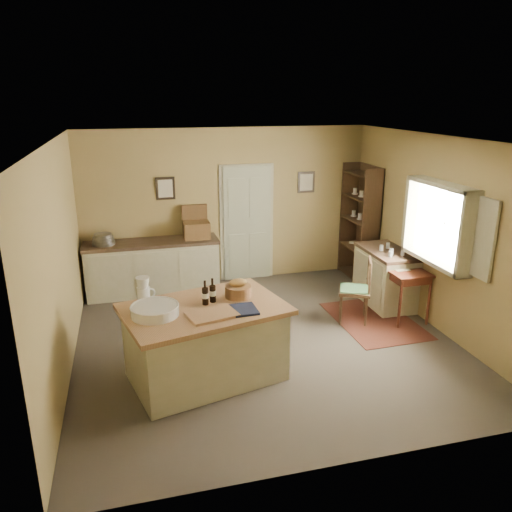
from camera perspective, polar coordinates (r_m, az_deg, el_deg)
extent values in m
plane|color=#4B4339|center=(6.94, 1.03, -9.63)|extent=(5.00, 5.00, 0.00)
cube|color=#978050|center=(8.78, -3.33, 5.67)|extent=(5.00, 0.10, 2.70)
cube|color=#978050|center=(4.24, 10.35, -8.42)|extent=(5.00, 0.10, 2.70)
cube|color=#978050|center=(6.26, -21.52, -0.64)|extent=(0.10, 5.00, 2.70)
cube|color=#978050|center=(7.48, 19.89, 2.43)|extent=(0.10, 5.00, 2.70)
plane|color=silver|center=(6.17, 1.17, 13.18)|extent=(5.00, 5.00, 0.00)
cube|color=#A7AC8E|center=(8.90, -1.04, 3.90)|extent=(0.97, 0.06, 2.11)
cube|color=black|center=(8.56, -10.32, 7.60)|extent=(0.32, 0.02, 0.38)
cube|color=beige|center=(8.54, -10.31, 7.59)|extent=(0.24, 0.01, 0.30)
cube|color=black|center=(9.09, 5.75, 8.39)|extent=(0.32, 0.02, 0.38)
cube|color=beige|center=(9.07, 5.78, 8.38)|extent=(0.24, 0.01, 0.30)
cube|color=beige|center=(7.34, 19.67, -0.51)|extent=(0.25, 1.32, 0.06)
cube|color=beige|center=(7.10, 20.57, 7.63)|extent=(0.25, 1.32, 0.06)
cube|color=white|center=(7.27, 20.89, 3.53)|extent=(0.01, 1.20, 1.00)
cube|color=beige|center=(6.62, 24.65, 1.74)|extent=(0.04, 0.35, 1.00)
cube|color=beige|center=(7.91, 17.32, 5.00)|extent=(0.04, 0.35, 1.00)
cube|color=beige|center=(5.95, -5.79, -10.07)|extent=(1.87, 1.41, 0.85)
cube|color=#A97850|center=(5.75, -5.93, -6.06)|extent=(2.03, 1.56, 0.06)
cylinder|color=white|center=(5.59, -11.48, -6.14)|extent=(0.52, 0.52, 0.11)
cube|color=#A97850|center=(5.51, -5.06, -6.66)|extent=(0.59, 0.48, 0.03)
cube|color=black|center=(5.59, -2.08, -6.22)|extent=(0.43, 0.35, 0.02)
cylinder|color=brown|center=(5.96, -2.06, -4.04)|extent=(0.31, 0.31, 0.14)
cylinder|color=black|center=(5.75, -5.84, -4.19)|extent=(0.07, 0.07, 0.29)
cylinder|color=black|center=(5.81, -4.99, -3.91)|extent=(0.07, 0.07, 0.29)
cube|color=beige|center=(8.59, -11.68, -1.38)|extent=(2.17, 0.60, 0.85)
cube|color=#332319|center=(8.46, -11.87, 1.50)|extent=(2.21, 0.63, 0.05)
cube|color=#52361B|center=(8.48, -6.81, 2.96)|extent=(0.43, 0.33, 0.28)
cylinder|color=#59544F|center=(8.43, -17.06, 1.85)|extent=(0.37, 0.37, 0.18)
cube|color=#4B2115|center=(7.71, 13.35, -7.17)|extent=(1.13, 1.62, 0.01)
cube|color=#3B1810|center=(7.73, 16.36, -1.39)|extent=(0.55, 0.89, 0.03)
cube|color=#3B1810|center=(7.75, 16.31, -1.88)|extent=(0.49, 0.83, 0.10)
cube|color=silver|center=(7.70, 16.05, -1.30)|extent=(0.22, 0.30, 0.01)
cylinder|color=black|center=(7.97, 16.11, -0.49)|extent=(0.05, 0.05, 0.05)
cylinder|color=#3B1810|center=(7.43, 16.12, -5.39)|extent=(0.04, 0.04, 0.72)
cylinder|color=#3B1810|center=(7.67, 19.14, -4.95)|extent=(0.04, 0.04, 0.72)
cylinder|color=#3B1810|center=(8.08, 13.25, -3.24)|extent=(0.04, 0.04, 0.72)
cylinder|color=#3B1810|center=(8.30, 16.10, -2.90)|extent=(0.04, 0.04, 0.72)
cube|color=beige|center=(8.21, 14.53, -2.50)|extent=(0.59, 1.08, 0.85)
cube|color=#332319|center=(8.07, 14.77, 0.50)|extent=(0.62, 1.12, 0.05)
cylinder|color=silver|center=(7.90, 15.19, 0.62)|extent=(0.26, 0.26, 0.09)
cube|color=#302014|center=(8.75, 13.00, 3.01)|extent=(0.35, 0.04, 2.05)
cube|color=#302014|center=(9.52, 10.58, 4.35)|extent=(0.35, 0.04, 2.05)
cube|color=#302014|center=(9.20, 12.66, 3.76)|extent=(0.02, 0.92, 2.05)
cube|color=#302014|center=(9.41, 11.37, -2.06)|extent=(0.35, 0.88, 0.03)
cube|color=#302014|center=(9.25, 11.56, 0.93)|extent=(0.35, 0.88, 0.03)
cube|color=#302014|center=(9.12, 11.76, 4.02)|extent=(0.35, 0.88, 0.03)
cube|color=#302014|center=(9.03, 11.92, 6.55)|extent=(0.35, 0.88, 0.03)
cube|color=#302014|center=(8.96, 12.09, 9.12)|extent=(0.35, 0.88, 0.03)
cylinder|color=white|center=(9.10, 11.78, 4.39)|extent=(0.12, 0.12, 0.11)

